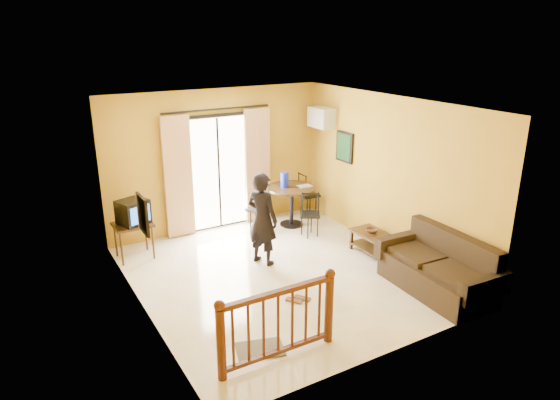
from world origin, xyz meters
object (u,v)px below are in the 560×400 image
sofa (439,270)px  standing_person (262,219)px  dining_table (292,195)px  coffee_table (374,241)px  television (133,212)px

sofa → standing_person: size_ratio=1.20×
sofa → standing_person: 2.96m
dining_table → coffee_table: (0.53, -1.97, -0.39)m
dining_table → standing_person: standing_person is taller
coffee_table → sofa: bearing=-89.7°
coffee_table → standing_person: bearing=159.2°
television → coffee_table: size_ratio=0.65×
television → dining_table: bearing=-20.7°
television → sofa: television is taller
sofa → dining_table: bearing=101.8°
television → coffee_table: (3.72, -2.03, -0.60)m
dining_table → sofa: 3.54m
coffee_table → dining_table: bearing=105.2°
standing_person → television: bearing=29.3°
television → dining_table: size_ratio=0.59×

